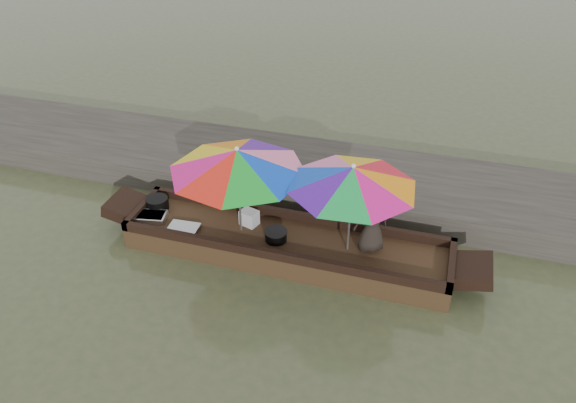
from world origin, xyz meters
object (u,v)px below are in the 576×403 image
(tray_crayfish, at_px, (151,217))
(vendor, at_px, (372,219))
(boat_hull, at_px, (286,247))
(umbrella_bow, at_px, (239,190))
(umbrella_stern, at_px, (350,209))
(tray_scallop, at_px, (184,228))
(supply_bag, at_px, (249,218))
(cooking_pot, at_px, (157,203))
(charcoal_grill, at_px, (276,236))

(tray_crayfish, height_order, vendor, vendor)
(boat_hull, distance_m, umbrella_bow, 1.23)
(umbrella_stern, bearing_deg, tray_scallop, -174.07)
(boat_hull, bearing_deg, supply_bag, 164.58)
(cooking_pot, height_order, tray_crayfish, cooking_pot)
(supply_bag, height_order, umbrella_stern, umbrella_stern)
(cooking_pot, relative_size, umbrella_bow, 0.18)
(supply_bag, xyz_separation_m, umbrella_stern, (1.72, -0.19, 0.65))
(tray_crayfish, relative_size, supply_bag, 1.79)
(tray_scallop, distance_m, supply_bag, 1.10)
(charcoal_grill, height_order, umbrella_stern, umbrella_stern)
(umbrella_stern, bearing_deg, vendor, 20.34)
(tray_crayfish, relative_size, charcoal_grill, 1.43)
(boat_hull, relative_size, charcoal_grill, 15.19)
(cooking_pot, distance_m, umbrella_bow, 1.77)
(charcoal_grill, height_order, supply_bag, supply_bag)
(boat_hull, distance_m, charcoal_grill, 0.31)
(boat_hull, xyz_separation_m, cooking_pot, (-2.40, 0.17, 0.28))
(boat_hull, distance_m, tray_crayfish, 2.37)
(cooking_pot, relative_size, supply_bag, 1.38)
(charcoal_grill, distance_m, vendor, 1.57)
(charcoal_grill, xyz_separation_m, vendor, (1.48, 0.22, 0.48))
(tray_scallop, relative_size, charcoal_grill, 1.43)
(cooking_pot, distance_m, vendor, 3.77)
(supply_bag, height_order, vendor, vendor)
(boat_hull, height_order, cooking_pot, cooking_pot)
(cooking_pot, xyz_separation_m, supply_bag, (1.70, 0.02, 0.03))
(boat_hull, height_order, vendor, vendor)
(charcoal_grill, bearing_deg, umbrella_bow, 171.52)
(tray_scallop, bearing_deg, umbrella_stern, 5.93)
(vendor, bearing_deg, umbrella_stern, -11.66)
(charcoal_grill, xyz_separation_m, umbrella_stern, (1.16, 0.09, 0.69))
(cooking_pot, bearing_deg, umbrella_bow, -6.00)
(tray_crayfish, bearing_deg, boat_hull, 3.72)
(tray_crayfish, relative_size, tray_scallop, 1.00)
(charcoal_grill, bearing_deg, umbrella_stern, 4.68)
(umbrella_bow, relative_size, umbrella_stern, 1.11)
(cooking_pot, xyz_separation_m, umbrella_stern, (3.41, -0.17, 0.67))
(vendor, bearing_deg, supply_bag, -34.04)
(tray_crayfish, distance_m, tray_scallop, 0.67)
(tray_crayfish, distance_m, umbrella_stern, 3.44)
(boat_hull, height_order, umbrella_stern, umbrella_stern)
(supply_bag, bearing_deg, umbrella_stern, -6.47)
(tray_scallop, bearing_deg, cooking_pot, 147.62)
(charcoal_grill, distance_m, supply_bag, 0.63)
(cooking_pot, distance_m, tray_scallop, 0.85)
(boat_hull, relative_size, tray_scallop, 10.60)
(supply_bag, bearing_deg, vendor, -2.04)
(charcoal_grill, relative_size, umbrella_bow, 0.16)
(charcoal_grill, relative_size, umbrella_stern, 0.18)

